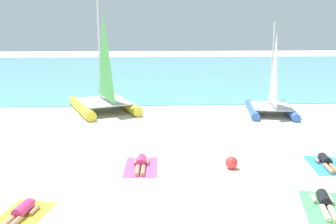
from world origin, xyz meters
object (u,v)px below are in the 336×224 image
object	(u,v)px
sunbather_leftmost	(20,213)
sunbather_center_left	(141,163)
towel_leftmost	(19,219)
beach_ball	(231,163)
sailboat_blue	(271,101)
towel_rightmost	(326,166)
towel_center_left	(141,167)
sunbather_rightmost	(326,161)
towel_center_right	(325,207)
sunbather_center_right	(325,202)
sailboat_yellow	(104,95)

from	to	relation	value
sunbather_leftmost	sunbather_center_left	xyz separation A→B (m)	(2.95, 3.29, 0.00)
towel_leftmost	beach_ball	xyz separation A→B (m)	(6.00, 2.99, 0.21)
sunbather_leftmost	sailboat_blue	bearing A→B (deg)	59.58
towel_rightmost	beach_ball	bearing A→B (deg)	-178.81
towel_center_left	beach_ball	xyz separation A→B (m)	(3.03, -0.30, 0.21)
towel_center_left	sunbather_center_left	xyz separation A→B (m)	(0.00, 0.07, 0.13)
sailboat_blue	sunbather_leftmost	distance (m)	14.71
sunbather_center_left	towel_rightmost	size ratio (longest dim) A/B	0.82
sunbather_rightmost	beach_ball	bearing A→B (deg)	-169.97
sunbather_leftmost	towel_center_right	distance (m)	7.82
sailboat_blue	towel_leftmost	xyz separation A→B (m)	(-9.99, -10.86, -0.74)
towel_leftmost	towel_rightmost	world-z (taller)	same
sunbather_leftmost	sunbather_center_right	world-z (taller)	same
sunbather_leftmost	beach_ball	xyz separation A→B (m)	(5.98, 2.93, 0.08)
towel_leftmost	sunbather_center_left	world-z (taller)	sunbather_center_left
sunbather_leftmost	towel_center_left	xyz separation A→B (m)	(2.95, 3.22, -0.13)
sailboat_blue	beach_ball	bearing A→B (deg)	-106.80
towel_center_left	towel_center_right	bearing A→B (deg)	-32.93
sunbather_center_left	towel_rightmost	bearing A→B (deg)	-0.14
sailboat_yellow	beach_ball	bearing A→B (deg)	-81.53
sunbather_leftmost	towel_rightmost	size ratio (longest dim) A/B	0.82
towel_center_right	sunbather_center_left	bearing A→B (deg)	146.50
sailboat_yellow	towel_rightmost	world-z (taller)	sailboat_yellow
sailboat_blue	sailboat_yellow	xyz separation A→B (m)	(-9.25, 1.31, 0.19)
towel_center_left	sunbather_rightmost	xyz separation A→B (m)	(6.37, -0.16, 0.13)
sailboat_yellow	sunbather_leftmost	distance (m)	12.15
sailboat_blue	sunbather_rightmost	distance (m)	7.78
sunbather_center_left	beach_ball	size ratio (longest dim) A/B	3.70
sailboat_blue	beach_ball	xyz separation A→B (m)	(-3.99, -7.86, -0.53)
towel_center_right	beach_ball	distance (m)	3.41
sailboat_blue	sunbather_rightmost	xyz separation A→B (m)	(-0.66, -7.73, -0.61)
sunbather_center_left	sunbather_rightmost	size ratio (longest dim) A/B	1.00
sailboat_yellow	sunbather_center_right	xyz separation A→B (m)	(7.12, -11.97, -0.80)
towel_center_right	sunbather_rightmost	xyz separation A→B (m)	(1.50, 3.00, 0.13)
sunbather_center_left	sailboat_blue	bearing A→B (deg)	49.38
beach_ball	towel_center_right	bearing A→B (deg)	-57.28
sunbather_center_right	beach_ball	distance (m)	3.36
towel_center_left	sailboat_yellow	bearing A→B (deg)	104.08
towel_center_right	beach_ball	xyz separation A→B (m)	(-1.84, 2.86, 0.21)
sunbather_center_left	sunbather_rightmost	world-z (taller)	same
sailboat_blue	towel_center_right	world-z (taller)	sailboat_blue
sunbather_center_right	beach_ball	bearing A→B (deg)	137.95
sunbather_leftmost	sunbather_rightmost	world-z (taller)	same
sailboat_blue	sunbather_center_left	size ratio (longest dim) A/B	3.19
sailboat_blue	towel_rightmost	xyz separation A→B (m)	(-0.67, -7.79, -0.74)
towel_center_left	sunbather_rightmost	world-z (taller)	sunbather_rightmost
sailboat_yellow	sunbather_leftmost	size ratio (longest dim) A/B	4.03
towel_leftmost	sunbather_rightmost	xyz separation A→B (m)	(9.33, 3.13, 0.13)
sunbather_leftmost	towel_leftmost	bearing A→B (deg)	-90.00
sailboat_blue	towel_leftmost	distance (m)	14.77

